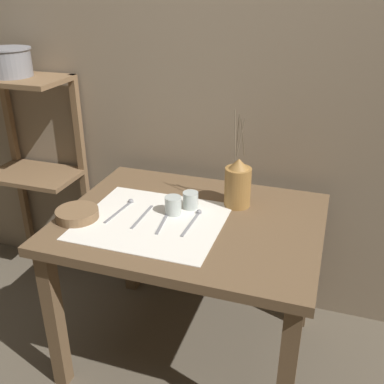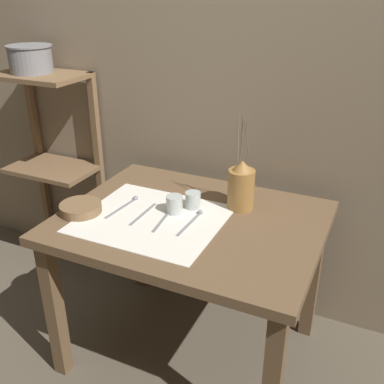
# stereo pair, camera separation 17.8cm
# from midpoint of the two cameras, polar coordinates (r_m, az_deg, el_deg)

# --- Properties ---
(ground_plane) EXTENTS (12.00, 12.00, 0.00)m
(ground_plane) POSITION_cam_midpoint_polar(r_m,az_deg,el_deg) (2.27, 2.24, -19.34)
(ground_plane) COLOR brown
(stone_wall_back) EXTENTS (7.00, 0.06, 2.40)m
(stone_wall_back) POSITION_cam_midpoint_polar(r_m,az_deg,el_deg) (2.14, 8.38, 14.46)
(stone_wall_back) COLOR gray
(stone_wall_back) RESTS_ON ground_plane
(wooden_table) EXTENTS (1.06, 0.82, 0.71)m
(wooden_table) POSITION_cam_midpoint_polar(r_m,az_deg,el_deg) (1.89, 2.56, -5.99)
(wooden_table) COLOR brown
(wooden_table) RESTS_ON ground_plane
(wooden_shelf_unit) EXTENTS (0.47, 0.31, 1.16)m
(wooden_shelf_unit) POSITION_cam_midpoint_polar(r_m,az_deg,el_deg) (2.58, -15.27, 6.50)
(wooden_shelf_unit) COLOR brown
(wooden_shelf_unit) RESTS_ON ground_plane
(linen_cloth) EXTENTS (0.57, 0.50, 0.00)m
(linen_cloth) POSITION_cam_midpoint_polar(r_m,az_deg,el_deg) (1.83, -2.34, -3.48)
(linen_cloth) COLOR white
(linen_cloth) RESTS_ON wooden_table
(pitcher_with_flowers) EXTENTS (0.11, 0.11, 0.42)m
(pitcher_with_flowers) POSITION_cam_midpoint_polar(r_m,az_deg,el_deg) (1.90, 8.94, 0.67)
(pitcher_with_flowers) COLOR olive
(pitcher_with_flowers) RESTS_ON wooden_table
(wooden_bowl) EXTENTS (0.17, 0.17, 0.04)m
(wooden_bowl) POSITION_cam_midpoint_polar(r_m,az_deg,el_deg) (1.91, -11.38, -2.10)
(wooden_bowl) COLOR brown
(wooden_bowl) RESTS_ON wooden_table
(glass_tumbler_near) EXTENTS (0.07, 0.07, 0.08)m
(glass_tumbler_near) POSITION_cam_midpoint_polar(r_m,az_deg,el_deg) (1.86, 0.49, -1.65)
(glass_tumbler_near) COLOR #B7C1BC
(glass_tumbler_near) RESTS_ON wooden_table
(glass_tumbler_far) EXTENTS (0.07, 0.07, 0.07)m
(glass_tumbler_far) POSITION_cam_midpoint_polar(r_m,az_deg,el_deg) (1.90, 2.80, -1.10)
(glass_tumbler_far) COLOR #B7C1BC
(glass_tumbler_far) RESTS_ON wooden_table
(spoon_outer) EXTENTS (0.04, 0.22, 0.02)m
(spoon_outer) POSITION_cam_midpoint_polar(r_m,az_deg,el_deg) (1.96, -5.35, -1.39)
(spoon_outer) COLOR gray
(spoon_outer) RESTS_ON wooden_table
(fork_outer) EXTENTS (0.01, 0.20, 0.00)m
(fork_outer) POSITION_cam_midpoint_polar(r_m,az_deg,el_deg) (1.86, -3.51, -2.89)
(fork_outer) COLOR gray
(fork_outer) RESTS_ON wooden_table
(knife_center) EXTENTS (0.04, 0.20, 0.00)m
(knife_center) POSITION_cam_midpoint_polar(r_m,az_deg,el_deg) (1.82, -0.94, -3.63)
(knife_center) COLOR gray
(knife_center) RESTS_ON wooden_table
(spoon_inner) EXTENTS (0.02, 0.22, 0.02)m
(spoon_inner) POSITION_cam_midpoint_polar(r_m,az_deg,el_deg) (1.83, 3.25, -3.28)
(spoon_inner) COLOR gray
(spoon_inner) RESTS_ON wooden_table
(metal_pot_large) EXTENTS (0.23, 0.23, 0.14)m
(metal_pot_large) POSITION_cam_midpoint_polar(r_m,az_deg,el_deg) (2.47, -17.85, 15.85)
(metal_pot_large) COLOR gray
(metal_pot_large) RESTS_ON wooden_shelf_unit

